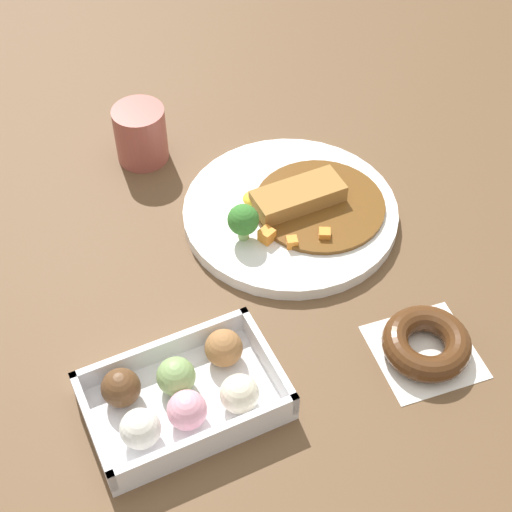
{
  "coord_description": "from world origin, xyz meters",
  "views": [
    {
      "loc": [
        -0.29,
        -0.59,
        0.75
      ],
      "look_at": [
        -0.01,
        -0.01,
        0.03
      ],
      "focal_mm": 54.79,
      "sensor_mm": 36.0,
      "label": 1
    }
  ],
  "objects_px": {
    "curry_plate": "(291,211)",
    "donut_box": "(183,395)",
    "chocolate_ring_donut": "(426,344)",
    "coffee_mug": "(141,134)"
  },
  "relations": [
    {
      "from": "chocolate_ring_donut",
      "to": "coffee_mug",
      "type": "relative_size",
      "value": 1.53
    },
    {
      "from": "donut_box",
      "to": "coffee_mug",
      "type": "bearing_deg",
      "value": 76.04
    },
    {
      "from": "curry_plate",
      "to": "donut_box",
      "type": "relative_size",
      "value": 1.36
    },
    {
      "from": "chocolate_ring_donut",
      "to": "coffee_mug",
      "type": "distance_m",
      "value": 0.5
    },
    {
      "from": "donut_box",
      "to": "chocolate_ring_donut",
      "type": "xyz_separation_m",
      "value": [
        0.28,
        -0.05,
        -0.01
      ]
    },
    {
      "from": "curry_plate",
      "to": "chocolate_ring_donut",
      "type": "xyz_separation_m",
      "value": [
        0.04,
        -0.26,
        0.0
      ]
    },
    {
      "from": "curry_plate",
      "to": "coffee_mug",
      "type": "xyz_separation_m",
      "value": [
        -0.14,
        0.2,
        0.03
      ]
    },
    {
      "from": "chocolate_ring_donut",
      "to": "donut_box",
      "type": "bearing_deg",
      "value": 169.33
    },
    {
      "from": "curry_plate",
      "to": "donut_box",
      "type": "distance_m",
      "value": 0.32
    },
    {
      "from": "donut_box",
      "to": "curry_plate",
      "type": "bearing_deg",
      "value": 41.06
    }
  ]
}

